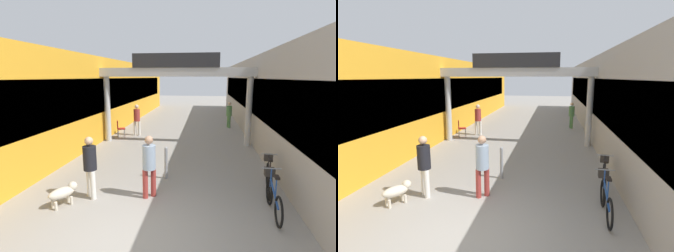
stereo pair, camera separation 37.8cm
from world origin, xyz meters
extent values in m
plane|color=gray|center=(0.00, 0.00, 0.00)|extent=(80.00, 80.00, 0.00)
cube|color=gold|center=(-5.10, 11.00, 2.05)|extent=(3.00, 26.00, 4.09)
cube|color=black|center=(-3.62, 11.00, 2.25)|extent=(0.04, 23.40, 1.64)
cube|color=#9E9993|center=(5.10, 11.00, 2.05)|extent=(3.00, 26.00, 4.09)
cube|color=black|center=(3.62, 11.00, 2.25)|extent=(0.04, 23.40, 1.64)
cylinder|color=#B2B2B2|center=(-3.35, 7.70, 1.58)|extent=(0.28, 0.28, 3.15)
cylinder|color=#B2B2B2|center=(3.35, 7.70, 1.58)|extent=(0.28, 0.28, 3.15)
cube|color=#B2B2B2|center=(0.00, 7.70, 3.35)|extent=(7.40, 0.44, 0.40)
cube|color=#232326|center=(0.00, 7.50, 3.87)|extent=(3.96, 0.10, 0.64)
cylinder|color=silver|center=(-1.62, 1.71, 0.38)|extent=(0.20, 0.20, 0.77)
cylinder|color=silver|center=(-1.44, 1.54, 0.38)|extent=(0.20, 0.20, 0.77)
cylinder|color=black|center=(-1.53, 1.63, 1.08)|extent=(0.48, 0.48, 0.63)
sphere|color=tan|center=(-1.53, 1.63, 1.54)|extent=(0.31, 0.31, 0.22)
cylinder|color=#99332D|center=(0.07, 1.95, 0.39)|extent=(0.20, 0.20, 0.77)
cylinder|color=#99332D|center=(-0.12, 1.79, 0.39)|extent=(0.20, 0.20, 0.77)
cylinder|color=#8C9EB2|center=(-0.02, 1.87, 1.09)|extent=(0.48, 0.48, 0.64)
sphere|color=tan|center=(-0.02, 1.87, 1.55)|extent=(0.31, 0.31, 0.22)
cylinder|color=silver|center=(-2.38, 9.10, 0.39)|extent=(0.14, 0.14, 0.78)
cylinder|color=silver|center=(-2.14, 9.10, 0.39)|extent=(0.14, 0.14, 0.78)
cylinder|color=#99332D|center=(-2.26, 9.10, 1.11)|extent=(0.34, 0.34, 0.65)
sphere|color=beige|center=(-2.26, 9.10, 1.57)|extent=(0.22, 0.22, 0.22)
cylinder|color=#4C7F47|center=(2.90, 11.93, 0.37)|extent=(0.17, 0.17, 0.75)
cylinder|color=#4C7F47|center=(2.85, 12.16, 0.37)|extent=(0.17, 0.17, 0.75)
cylinder|color=#4C7F47|center=(2.87, 12.05, 1.06)|extent=(0.41, 0.41, 0.62)
sphere|color=beige|center=(2.87, 12.05, 1.50)|extent=(0.25, 0.25, 0.21)
ellipsoid|color=beige|center=(-2.04, 1.06, 0.34)|extent=(0.61, 0.71, 0.26)
sphere|color=beige|center=(-1.88, 1.31, 0.44)|extent=(0.31, 0.31, 0.22)
sphere|color=white|center=(-1.93, 1.23, 0.33)|extent=(0.22, 0.22, 0.16)
cylinder|color=beige|center=(-2.01, 1.28, 0.11)|extent=(0.10, 0.10, 0.21)
cylinder|color=beige|center=(-1.86, 1.18, 0.11)|extent=(0.10, 0.10, 0.21)
cylinder|color=beige|center=(-2.23, 0.95, 0.11)|extent=(0.10, 0.10, 0.21)
cylinder|color=beige|center=(-2.08, 0.85, 0.11)|extent=(0.10, 0.10, 0.21)
torus|color=black|center=(3.02, 1.90, 0.34)|extent=(0.08, 0.67, 0.67)
torus|color=black|center=(2.98, 0.88, 0.34)|extent=(0.08, 0.67, 0.67)
cube|color=#234C9E|center=(3.00, 1.39, 0.52)|extent=(0.07, 0.94, 0.34)
cylinder|color=#234C9E|center=(2.99, 1.27, 0.74)|extent=(0.03, 0.03, 0.42)
cube|color=black|center=(2.99, 1.27, 0.96)|extent=(0.11, 0.22, 0.05)
cylinder|color=#234C9E|center=(3.01, 1.84, 0.72)|extent=(0.03, 0.03, 0.46)
cylinder|color=gray|center=(3.01, 1.84, 0.96)|extent=(0.46, 0.05, 0.03)
cube|color=#332D28|center=(3.02, 2.04, 0.80)|extent=(0.25, 0.21, 0.20)
torus|color=black|center=(3.25, 3.15, 0.34)|extent=(0.15, 0.67, 0.67)
torus|color=black|center=(3.09, 2.14, 0.34)|extent=(0.15, 0.67, 0.67)
cube|color=black|center=(3.17, 2.64, 0.52)|extent=(0.18, 0.94, 0.34)
cylinder|color=black|center=(3.15, 2.52, 0.74)|extent=(0.04, 0.04, 0.42)
cube|color=black|center=(3.15, 2.52, 0.96)|extent=(0.13, 0.23, 0.05)
cylinder|color=black|center=(3.24, 3.09, 0.72)|extent=(0.04, 0.04, 0.46)
cylinder|color=gray|center=(3.24, 3.09, 0.96)|extent=(0.46, 0.10, 0.03)
cube|color=#332D28|center=(3.27, 3.28, 0.80)|extent=(0.27, 0.23, 0.20)
cylinder|color=gray|center=(0.22, 3.21, 0.47)|extent=(0.10, 0.10, 0.94)
sphere|color=gray|center=(0.22, 3.21, 0.97)|extent=(0.10, 0.10, 0.10)
cylinder|color=gray|center=(-2.86, 8.70, 0.23)|extent=(0.04, 0.04, 0.45)
cylinder|color=gray|center=(-2.72, 8.38, 0.23)|extent=(0.04, 0.04, 0.45)
cylinder|color=gray|center=(-3.17, 8.56, 0.23)|extent=(0.04, 0.04, 0.45)
cylinder|color=gray|center=(-3.04, 8.25, 0.23)|extent=(0.04, 0.04, 0.45)
cube|color=#B2231E|center=(-2.95, 8.47, 0.47)|extent=(0.52, 0.52, 0.04)
cube|color=#B2231E|center=(-3.11, 8.40, 0.69)|extent=(0.19, 0.38, 0.40)
camera|label=1|loc=(1.37, -4.49, 3.14)|focal=28.00mm
camera|label=2|loc=(1.75, -4.43, 3.14)|focal=28.00mm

